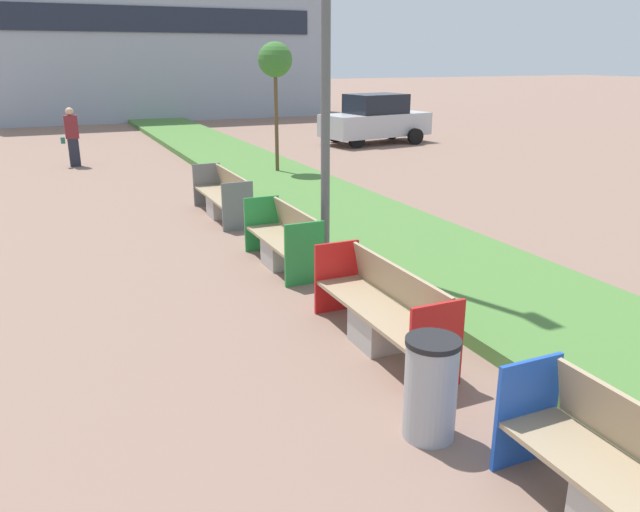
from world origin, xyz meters
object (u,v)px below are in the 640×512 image
Objects in this scene: bench_blue_frame at (635,499)px; pedestrian_walking at (72,137)px; sapling_tree_far at (275,62)px; bench_grey_frame at (223,199)px; litter_bin at (431,388)px; bench_red_frame at (382,314)px; bench_green_frame at (284,244)px; parked_car_distant at (376,119)px.

pedestrian_walking is (-2.44, 18.12, 0.53)m from bench_blue_frame.
bench_grey_frame is at bearing -124.67° from sapling_tree_far.
litter_bin is 0.26× the size of sapling_tree_far.
sapling_tree_far is (2.60, 10.48, 2.70)m from bench_red_frame.
litter_bin is at bearing -96.09° from bench_green_frame.
parked_car_distant reaches higher than bench_blue_frame.
bench_blue_frame is 6.62m from bench_green_frame.
sapling_tree_far is (2.61, 7.31, 2.71)m from bench_green_frame.
pedestrian_walking reaches higher than bench_red_frame.
bench_red_frame is 1.86m from litter_bin.
parked_car_distant reaches higher than bench_grey_frame.
parked_car_distant reaches higher than litter_bin.
sapling_tree_far reaches higher than bench_red_frame.
litter_bin is 19.59m from parked_car_distant.
parked_car_distant is at bearing 62.44° from litter_bin.
bench_blue_frame and bench_red_frame have the same top height.
sapling_tree_far reaches higher than bench_grey_frame.
bench_grey_frame is 8.51m from litter_bin.
bench_grey_frame is at bearing 89.98° from bench_blue_frame.
bench_blue_frame is 2.24× the size of litter_bin.
bench_grey_frame is at bearing -72.96° from pedestrian_walking.
parked_car_distant is at bearing 55.49° from bench_green_frame.
litter_bin is 0.53× the size of pedestrian_walking.
parked_car_distant is (8.53, 15.58, 0.54)m from bench_red_frame.
parked_car_distant reaches higher than bench_red_frame.
litter_bin is 16.57m from pedestrian_walking.
bench_green_frame is 8.22m from sapling_tree_far.
sapling_tree_far is 6.91m from pedestrian_walking.
pedestrian_walking is at bearing 101.94° from bench_green_frame.
parked_car_distant reaches higher than bench_green_frame.
bench_green_frame is 0.44× the size of parked_car_distant.
bench_grey_frame is at bearing 89.91° from bench_green_frame.
bench_grey_frame reaches higher than litter_bin.
bench_green_frame is 0.81× the size of bench_grey_frame.
litter_bin is (-0.53, -8.49, 0.09)m from bench_grey_frame.
parked_car_distant is at bearing 4.74° from pedestrian_walking.
sapling_tree_far is (2.60, 3.76, 2.70)m from bench_grey_frame.
sapling_tree_far reaches higher than bench_blue_frame.
pedestrian_walking is at bearing 140.22° from sapling_tree_far.
litter_bin is at bearing -104.35° from sapling_tree_far.
parked_car_distant is (8.53, 8.87, 0.54)m from bench_grey_frame.
sapling_tree_far is 8.12m from parked_car_distant.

